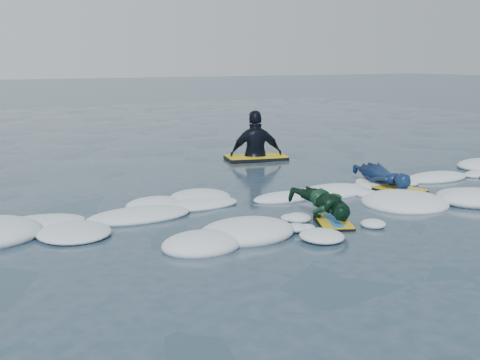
% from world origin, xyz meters
% --- Properties ---
extents(ground, '(120.00, 120.00, 0.00)m').
position_xyz_m(ground, '(0.00, 0.00, 0.00)').
color(ground, '#1C3543').
rests_on(ground, ground).
extents(foam_band, '(12.00, 3.10, 0.30)m').
position_xyz_m(foam_band, '(0.00, 1.03, 0.00)').
color(foam_band, silver).
rests_on(foam_band, ground).
extents(prone_woman_unit, '(0.81, 1.52, 0.37)m').
position_xyz_m(prone_woman_unit, '(2.53, 1.36, 0.19)').
color(prone_woman_unit, black).
rests_on(prone_woman_unit, ground).
extents(prone_child_unit, '(0.66, 1.18, 0.42)m').
position_xyz_m(prone_child_unit, '(0.50, 0.19, 0.21)').
color(prone_child_unit, black).
rests_on(prone_child_unit, ground).
extents(waiting_rider_unit, '(1.38, 0.96, 1.88)m').
position_xyz_m(waiting_rider_unit, '(2.09, 4.79, 0.09)').
color(waiting_rider_unit, black).
rests_on(waiting_rider_unit, ground).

